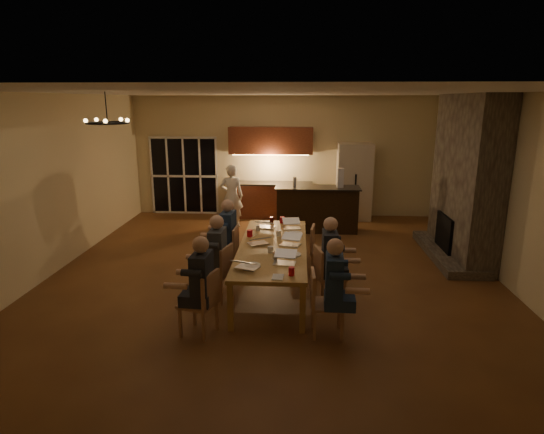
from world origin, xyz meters
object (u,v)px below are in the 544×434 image
Objects in this scene: redcup_far at (282,220)px; can_cola at (272,220)px; laptop_f at (292,223)px; chair_left_far at (225,251)px; mug_mid at (279,233)px; bar_bottle at (295,182)px; person_right_near at (334,289)px; bar_blender at (340,178)px; chair_left_mid at (215,272)px; person_left_mid at (218,258)px; laptop_b at (284,256)px; redcup_mid at (250,233)px; redcup_near at (292,271)px; mug_back at (258,228)px; plate_left at (252,265)px; plate_far at (295,233)px; person_right_mid at (329,261)px; laptop_d at (290,239)px; bar_island at (317,209)px; standing_person at (232,196)px; person_left_near at (202,286)px; chair_right_near at (328,304)px; mug_front at (270,250)px; laptop_a at (247,260)px; laptop_c at (258,237)px; can_silver at (275,255)px; chair_left_near at (198,303)px; chair_right_far at (323,251)px; laptop_e at (266,222)px; chair_right_mid at (330,275)px; refrigerator at (354,182)px; chandelier at (108,123)px; dining_table at (273,266)px; person_left_far at (228,237)px.

redcup_far is 0.21m from can_cola.
chair_left_far is at bearing -167.56° from laptop_f.
bar_bottle reaches higher than mug_mid.
bar_blender reaches higher than person_right_near.
redcup_far is at bearing 88.25° from mug_mid.
chair_left_mid is 0.25m from person_left_mid.
laptop_b is at bearing -108.77° from bar_blender.
laptop_b reaches higher than redcup_mid.
mug_back is at bearing 106.92° from redcup_near.
laptop_b is at bearing 103.94° from redcup_near.
plate_left is 1.77m from plate_far.
person_right_mid reaches higher than laptop_d.
bar_island is 2.12m from standing_person.
chair_right_near is at bearing 97.71° from person_left_near.
laptop_d is 1.42m from redcup_far.
chair_left_far is at bearing -164.07° from chair_left_mid.
mug_front and mug_mid have the same top height.
standing_person is 4.89× the size of laptop_a.
can_cola is (0.15, 1.34, -0.05)m from laptop_c.
plate_far is at bearing 149.08° from chair_left_mid.
bar_bottle reaches higher than redcup_far.
laptop_f is at bearing 82.41° from can_silver.
laptop_d is at bearing -53.43° from mug_back.
chair_right_near is 7.42× the size of redcup_mid.
chair_left_near is 8.90× the size of mug_back.
person_left_near is 4.31× the size of laptop_a.
chair_right_far is 0.64× the size of person_right_mid.
laptop_e is at bearing -130.61° from redcup_far.
chair_left_near is 1.00× the size of chair_right_mid.
redcup_mid is (-2.29, -4.28, -0.19)m from refrigerator.
chair_left_near is at bearing -37.70° from chandelier.
chair_left_near is 1.11m from chair_left_mid.
laptop_e is at bearing 68.67° from redcup_mid.
bar_blender is at bearing 160.89° from person_left_near.
dining_table is at bearing 134.91° from chair_left_mid.
plate_left is (2.20, -0.55, -1.99)m from chandelier.
person_left_mid is at bearing 6.19° from person_left_far.
redcup_far is (-0.80, 1.95, 0.12)m from person_right_mid.
bar_bottle is at bearing 85.25° from mug_mid.
chair_right_far is 8.90× the size of mug_mid.
redcup_mid is at bearing -106.11° from mug_back.
chandelier is 2.49× the size of plate_far.
laptop_c is 1.41m from redcup_far.
chair_left_near is 0.26m from person_left_near.
person_left_near is (0.07, -0.02, 0.24)m from chair_left_near.
person_left_near is at bearing 4.66° from chair_left_far.
chair_right_near is 3.71× the size of bar_bottle.
redcup_near is (1.24, 0.29, 0.37)m from chair_left_near.
can_cola is at bearing -172.86° from redcup_far.
mug_front is at bearing 45.45° from person_left_far.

